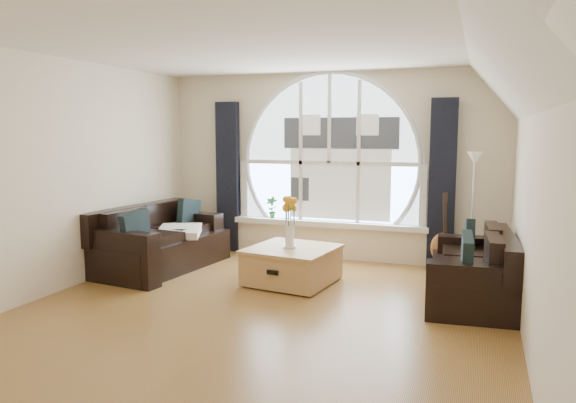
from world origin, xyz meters
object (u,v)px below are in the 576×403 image
object	(u,v)px
vase_flowers	(290,216)
potted_plant	(272,207)
sofa_right	(472,265)
coffee_chest	(292,264)
sofa_left	(162,239)
floor_lamp	(472,214)
guitar	(445,231)

from	to	relation	value
vase_flowers	potted_plant	world-z (taller)	vase_flowers
sofa_right	coffee_chest	xyz separation A→B (m)	(-2.09, 0.01, -0.16)
sofa_left	floor_lamp	world-z (taller)	floor_lamp
guitar	coffee_chest	bearing A→B (deg)	-157.83
floor_lamp	sofa_right	bearing A→B (deg)	-88.18
sofa_right	vase_flowers	xyz separation A→B (m)	(-2.11, -0.03, 0.44)
sofa_right	potted_plant	bearing A→B (deg)	149.31
vase_flowers	potted_plant	bearing A→B (deg)	118.52
vase_flowers	potted_plant	distance (m)	1.71
sofa_left	sofa_right	bearing A→B (deg)	5.90
floor_lamp	potted_plant	world-z (taller)	floor_lamp
coffee_chest	potted_plant	xyz separation A→B (m)	(-0.83, 1.46, 0.47)
guitar	potted_plant	world-z (taller)	guitar
sofa_left	potted_plant	world-z (taller)	potted_plant
vase_flowers	floor_lamp	world-z (taller)	floor_lamp
vase_flowers	guitar	world-z (taller)	vase_flowers
potted_plant	floor_lamp	bearing A→B (deg)	-6.03
coffee_chest	guitar	distance (m)	2.16
sofa_right	floor_lamp	size ratio (longest dim) A/B	1.06
sofa_right	vase_flowers	distance (m)	2.16
sofa_right	guitar	size ratio (longest dim) A/B	1.60
coffee_chest	floor_lamp	distance (m)	2.42
coffee_chest	potted_plant	size ratio (longest dim) A/B	3.04
sofa_left	sofa_right	world-z (taller)	sofa_left
vase_flowers	floor_lamp	xyz separation A→B (m)	(2.08, 1.19, -0.04)
coffee_chest	potted_plant	distance (m)	1.74
coffee_chest	floor_lamp	bearing A→B (deg)	37.56
coffee_chest	vase_flowers	xyz separation A→B (m)	(-0.02, -0.04, 0.59)
floor_lamp	potted_plant	bearing A→B (deg)	173.97
sofa_left	vase_flowers	xyz separation A→B (m)	(1.89, -0.13, 0.44)
sofa_left	vase_flowers	distance (m)	1.94
guitar	potted_plant	size ratio (longest dim) A/B	3.25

